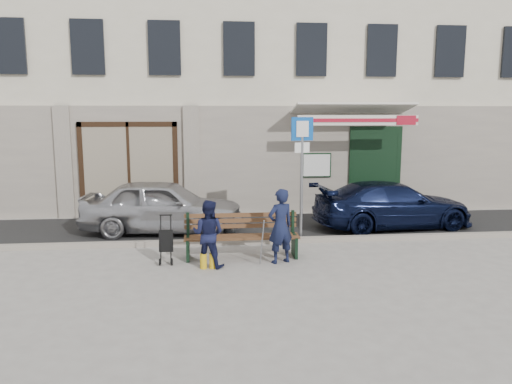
{
  "coord_description": "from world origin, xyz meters",
  "views": [
    {
      "loc": [
        -0.99,
        -9.71,
        3.05
      ],
      "look_at": [
        0.15,
        1.6,
        1.2
      ],
      "focal_mm": 35.0,
      "sensor_mm": 36.0,
      "label": 1
    }
  ],
  "objects": [
    {
      "name": "stroller",
      "position": [
        -1.82,
        0.22,
        0.43
      ],
      "size": [
        0.28,
        0.4,
        0.97
      ],
      "rotation": [
        0.0,
        0.0,
        0.0
      ],
      "color": "black",
      "rests_on": "ground"
    },
    {
      "name": "man",
      "position": [
        0.48,
        -0.02,
        0.76
      ],
      "size": [
        0.65,
        0.55,
        1.52
      ],
      "primitive_type": "imported",
      "rotation": [
        0.0,
        0.0,
        3.54
      ],
      "color": "#131936",
      "rests_on": "ground"
    },
    {
      "name": "woman",
      "position": [
        -0.97,
        -0.14,
        0.67
      ],
      "size": [
        0.79,
        0.7,
        1.34
      ],
      "primitive_type": "imported",
      "rotation": [
        0.0,
        0.0,
        2.79
      ],
      "color": "#141738",
      "rests_on": "ground"
    },
    {
      "name": "asphalt_lane",
      "position": [
        0.0,
        3.1,
        0.01
      ],
      "size": [
        60.0,
        3.2,
        0.01
      ],
      "primitive_type": "cube",
      "color": "#282828",
      "rests_on": "ground"
    },
    {
      "name": "parking_sign",
      "position": [
        1.24,
        1.71,
        1.98
      ],
      "size": [
        0.53,
        0.15,
        2.91
      ],
      "rotation": [
        0.0,
        0.0,
        0.22
      ],
      "color": "gray",
      "rests_on": "ground"
    },
    {
      "name": "car_silver",
      "position": [
        -2.09,
        2.79,
        0.68
      ],
      "size": [
        4.15,
        1.98,
        1.37
      ],
      "primitive_type": "imported",
      "rotation": [
        0.0,
        0.0,
        1.48
      ],
      "color": "#B2B2B7",
      "rests_on": "ground"
    },
    {
      "name": "curb",
      "position": [
        0.0,
        1.5,
        0.06
      ],
      "size": [
        60.0,
        0.18,
        0.12
      ],
      "primitive_type": "cube",
      "color": "#9E9384",
      "rests_on": "ground"
    },
    {
      "name": "ground",
      "position": [
        0.0,
        0.0,
        0.0
      ],
      "size": [
        80.0,
        80.0,
        0.0
      ],
      "primitive_type": "plane",
      "color": "#9E9991",
      "rests_on": "ground"
    },
    {
      "name": "bench",
      "position": [
        -0.32,
        0.41,
        0.46
      ],
      "size": [
        2.4,
        1.17,
        0.98
      ],
      "color": "brown",
      "rests_on": "ground"
    },
    {
      "name": "building",
      "position": [
        0.01,
        8.45,
        4.97
      ],
      "size": [
        20.0,
        8.27,
        10.0
      ],
      "color": "beige",
      "rests_on": "ground"
    },
    {
      "name": "car_navy",
      "position": [
        3.88,
        2.77,
        0.61
      ],
      "size": [
        4.36,
        2.17,
        1.22
      ],
      "primitive_type": "imported",
      "rotation": [
        0.0,
        0.0,
        1.68
      ],
      "color": "black",
      "rests_on": "ground"
    }
  ]
}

